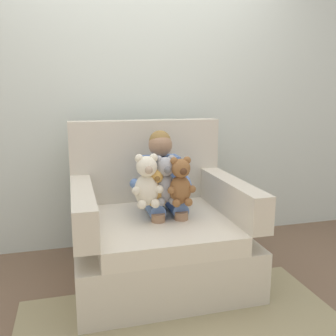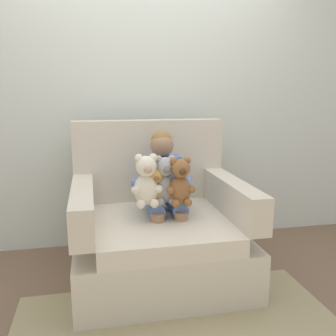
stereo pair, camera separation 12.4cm
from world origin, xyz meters
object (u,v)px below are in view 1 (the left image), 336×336
Objects in this scene: seated_child at (163,183)px; plush_grey at (165,181)px; armchair at (157,232)px; plush_cream at (147,182)px; plush_honey at (156,187)px; plush_brown at (181,183)px.

seated_child is 2.50× the size of plush_grey.
plush_cream is at bearing -126.69° from armchair.
plush_honey is 0.73× the size of plush_cream.
plush_cream reaches higher than plush_honey.
plush_honey is (-0.04, -0.11, 0.36)m from armchair.
plush_brown is at bearing 1.29° from plush_cream.
seated_child reaches higher than plush_honey.
plush_honey is at bearing 27.83° from plush_cream.
plush_grey is (0.03, -0.10, 0.39)m from armchair.
plush_honey is 0.08m from plush_cream.
plush_cream is at bearing -161.47° from plush_grey.
plush_grey is (0.07, 0.01, 0.04)m from plush_honey.
armchair is 4.60× the size of plush_honey.
seated_child is 3.25× the size of plush_honey.
seated_child reaches higher than plush_brown.
plush_cream is at bearing 170.08° from plush_brown.
seated_child reaches higher than plush_grey.
armchair is at bearing 111.77° from plush_grey.
seated_child reaches higher than plush_cream.
plush_brown is 0.17m from plush_honey.
seated_child is 0.24m from plush_cream.
armchair is 3.60× the size of plush_brown.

